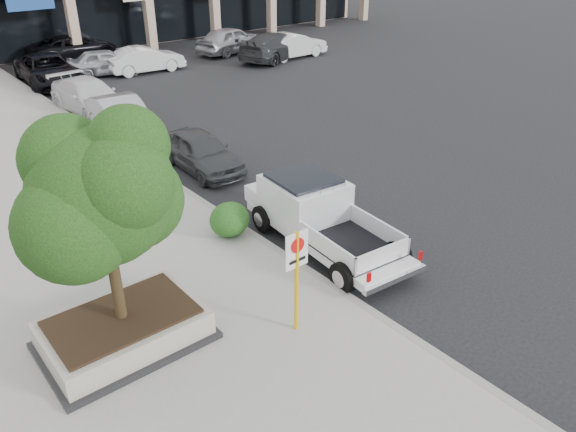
# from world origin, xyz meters

# --- Properties ---
(ground) EXTENTS (120.00, 120.00, 0.00)m
(ground) POSITION_xyz_m (0.00, 0.00, 0.00)
(ground) COLOR black
(ground) RESTS_ON ground
(sidewalk) EXTENTS (8.00, 52.00, 0.15)m
(sidewalk) POSITION_xyz_m (-5.50, 6.00, 0.07)
(sidewalk) COLOR gray
(sidewalk) RESTS_ON ground
(curb) EXTENTS (0.20, 52.00, 0.15)m
(curb) POSITION_xyz_m (-1.55, 6.00, 0.07)
(curb) COLOR gray
(curb) RESTS_ON ground
(planter) EXTENTS (3.20, 2.20, 0.68)m
(planter) POSITION_xyz_m (-6.14, 0.75, 0.48)
(planter) COLOR black
(planter) RESTS_ON sidewalk
(planter_tree) EXTENTS (2.90, 2.55, 4.00)m
(planter_tree) POSITION_xyz_m (-6.01, 0.91, 3.41)
(planter_tree) COLOR black
(planter_tree) RESTS_ON planter
(no_parking_sign) EXTENTS (0.55, 0.09, 2.30)m
(no_parking_sign) POSITION_xyz_m (-3.20, -1.07, 1.63)
(no_parking_sign) COLOR #EFAF0C
(no_parking_sign) RESTS_ON sidewalk
(hedge) EXTENTS (1.10, 0.99, 0.93)m
(hedge) POSITION_xyz_m (-2.06, 3.06, 0.62)
(hedge) COLOR #123F13
(hedge) RESTS_ON sidewalk
(pickup_truck) EXTENTS (2.45, 5.54, 1.70)m
(pickup_truck) POSITION_xyz_m (-0.35, 1.14, 0.85)
(pickup_truck) COLOR silver
(pickup_truck) RESTS_ON ground
(curb_car_a) EXTENTS (1.72, 3.96, 1.33)m
(curb_car_a) POSITION_xyz_m (-0.09, 7.68, 0.66)
(curb_car_a) COLOR #313336
(curb_car_a) RESTS_ON ground
(curb_car_b) EXTENTS (1.93, 4.67, 1.50)m
(curb_car_b) POSITION_xyz_m (-0.68, 12.67, 0.75)
(curb_car_b) COLOR #999CA0
(curb_car_b) RESTS_ON ground
(curb_car_c) EXTENTS (2.37, 5.09, 1.44)m
(curb_car_c) POSITION_xyz_m (-0.48, 16.47, 0.72)
(curb_car_c) COLOR silver
(curb_car_c) RESTS_ON ground
(curb_car_d) EXTENTS (2.87, 5.58, 1.51)m
(curb_car_d) POSITION_xyz_m (-0.25, 22.52, 0.75)
(curb_car_d) COLOR black
(curb_car_d) RESTS_ON ground
(lot_car_a) EXTENTS (4.48, 2.82, 1.42)m
(lot_car_a) POSITION_xyz_m (2.93, 22.56, 0.71)
(lot_car_a) COLOR #AFB1B8
(lot_car_a) RESTS_ON ground
(lot_car_b) EXTENTS (4.42, 1.81, 1.42)m
(lot_car_b) POSITION_xyz_m (4.88, 21.76, 0.71)
(lot_car_b) COLOR silver
(lot_car_b) RESTS_ON ground
(lot_car_c) EXTENTS (6.06, 3.92, 1.63)m
(lot_car_c) POSITION_xyz_m (12.55, 19.65, 0.82)
(lot_car_c) COLOR #2A2C2F
(lot_car_c) RESTS_ON ground
(lot_car_d) EXTENTS (5.49, 2.90, 1.47)m
(lot_car_d) POSITION_xyz_m (2.93, 27.54, 0.74)
(lot_car_d) COLOR black
(lot_car_d) RESTS_ON ground
(lot_car_e) EXTENTS (5.23, 2.94, 1.68)m
(lot_car_e) POSITION_xyz_m (11.52, 22.98, 0.84)
(lot_car_e) COLOR #9EA1A6
(lot_car_e) RESTS_ON ground
(lot_car_f) EXTENTS (4.63, 1.75, 1.51)m
(lot_car_f) POSITION_xyz_m (13.75, 19.43, 0.75)
(lot_car_f) COLOR silver
(lot_car_f) RESTS_ON ground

